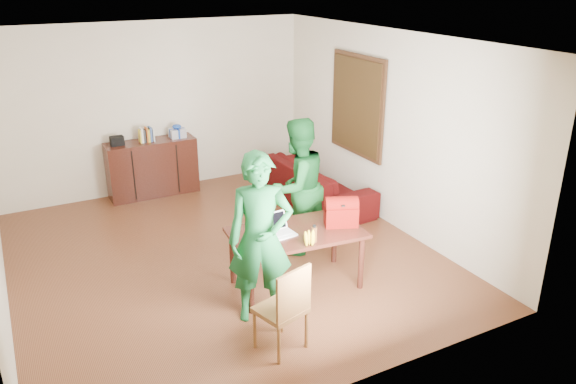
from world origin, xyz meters
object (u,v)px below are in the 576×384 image
person_near (260,239)px  bottle (314,233)px  sofa (315,183)px  laptop (281,232)px  red_bag (341,214)px  person_far (297,187)px  chair (282,324)px  table (296,238)px

person_near → bottle: person_near is taller
sofa → bottle: bearing=146.1°
person_near → sofa: size_ratio=0.84×
person_near → laptop: (0.41, 0.36, -0.17)m
person_near → red_bag: bearing=35.9°
person_near → person_far: size_ratio=1.03×
chair → person_far: person_far is taller
person_far → bottle: person_far is taller
laptop → sofa: size_ratio=0.15×
sofa → laptop: bearing=138.2°
table → red_bag: size_ratio=4.19×
person_far → red_bag: bearing=81.4°
table → red_bag: bearing=-4.4°
chair → sofa: bearing=38.8°
red_bag → bottle: bearing=-132.8°
table → chair: chair is taller
table → red_bag: red_bag is taller
person_near → laptop: person_near is taller
laptop → red_bag: (0.73, -0.08, 0.09)m
person_near → bottle: size_ratio=9.31×
person_far → sofa: size_ratio=0.81×
bottle → red_bag: bearing=24.5°
chair → bottle: 1.10m
bottle → red_bag: (0.48, 0.22, 0.04)m
chair → person_near: (0.07, 0.58, 0.64)m
chair → sofa: (2.15, 3.03, 0.05)m
chair → laptop: bearing=47.2°
table → sofa: size_ratio=0.72×
person_near → sofa: (2.08, 2.45, -0.59)m
person_near → sofa: bearing=71.8°
red_bag → sofa: (0.94, 2.17, -0.51)m
table → chair: size_ratio=1.68×
table → laptop: (-0.20, -0.01, 0.13)m
table → chair: (-0.68, -0.96, -0.34)m
table → red_bag: (0.53, -0.09, 0.22)m
table → laptop: laptop is taller
person_near → bottle: 0.68m
person_far → sofa: 1.74m
red_bag → sofa: bearing=89.4°
person_near → person_far: (1.05, 1.16, -0.03)m
table → bottle: size_ratio=7.97×
person_near → laptop: size_ratio=5.41×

